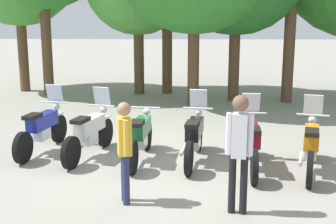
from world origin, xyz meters
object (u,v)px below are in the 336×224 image
motorcycle_0 (42,128)px  person_0 (125,146)px  motorcycle_5 (311,145)px  person_1 (239,145)px  motorcycle_1 (90,132)px  motorcycle_4 (251,143)px  motorcycle_3 (194,136)px  motorcycle_2 (141,136)px

motorcycle_0 → person_0: 3.39m
motorcycle_5 → person_1: size_ratio=1.19×
person_1 → motorcycle_1: bearing=57.6°
motorcycle_0 → person_1: (3.79, -2.98, 0.54)m
motorcycle_4 → person_1: 2.13m
motorcycle_0 → motorcycle_1: (1.07, -0.31, 0.00)m
person_0 → motorcycle_3: bearing=46.2°
motorcycle_4 → motorcycle_1: bearing=82.6°
motorcycle_2 → person_0: bearing=-175.7°
person_1 → motorcycle_3: bearing=25.6°
motorcycle_3 → motorcycle_5: same height
person_0 → person_1: 1.75m
motorcycle_3 → person_0: size_ratio=1.35×
motorcycle_2 → motorcycle_3: size_ratio=1.00×
person_0 → motorcycle_5: bearing=9.8°
motorcycle_2 → person_1: 3.01m
person_0 → person_1: person_1 is taller
motorcycle_5 → person_0: size_ratio=1.33×
motorcycle_0 → motorcycle_5: (5.36, -1.11, 0.00)m
motorcycle_5 → person_1: 2.50m
motorcycle_2 → person_0: size_ratio=1.36×
motorcycle_1 → motorcycle_3: size_ratio=0.98×
motorcycle_1 → person_1: person_1 is taller
motorcycle_5 → person_1: bearing=155.6°
motorcycle_3 → motorcycle_2: bearing=96.7°
motorcycle_3 → motorcycle_4: size_ratio=1.00×
motorcycle_0 → motorcycle_5: bearing=-90.0°
motorcycle_1 → person_0: (1.01, -2.33, 0.42)m
motorcycle_4 → person_0: 2.78m
motorcycle_2 → motorcycle_1: bearing=84.1°
motorcycle_5 → person_1: person_1 is taller
motorcycle_1 → motorcycle_2: bearing=-86.4°
motorcycle_3 → motorcycle_4: same height
motorcycle_4 → person_1: (-0.49, -2.00, 0.54)m
person_1 → person_0: bearing=90.9°
motorcycle_1 → motorcycle_4: same height
motorcycle_2 → motorcycle_3: 1.08m
motorcycle_0 → motorcycle_3: 3.26m
person_0 → motorcycle_1: bearing=98.0°
motorcycle_0 → motorcycle_1: size_ratio=1.01×
motorcycle_1 → motorcycle_0: bearing=89.2°
motorcycle_0 → motorcycle_2: bearing=-92.2°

